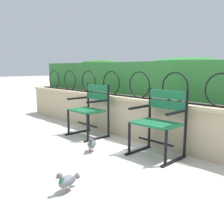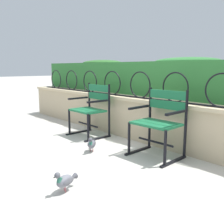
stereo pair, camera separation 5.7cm
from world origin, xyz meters
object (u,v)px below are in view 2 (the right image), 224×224
(park_chair_left, at_px, (91,108))
(pigeon_far_side, at_px, (92,144))
(park_chair_right, at_px, (159,121))
(pigeon_near_chairs, at_px, (65,180))

(park_chair_left, relative_size, pigeon_far_side, 3.72)
(park_chair_right, distance_m, pigeon_near_chairs, 1.49)
(park_chair_right, relative_size, pigeon_far_side, 3.70)
(pigeon_near_chairs, relative_size, pigeon_far_side, 1.22)
(pigeon_far_side, bearing_deg, pigeon_near_chairs, -49.81)
(pigeon_near_chairs, bearing_deg, park_chair_left, 135.56)
(park_chair_left, height_order, pigeon_near_chairs, park_chair_left)
(park_chair_left, height_order, pigeon_far_side, park_chair_left)
(park_chair_right, height_order, pigeon_near_chairs, park_chair_right)
(pigeon_far_side, bearing_deg, park_chair_left, 142.70)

